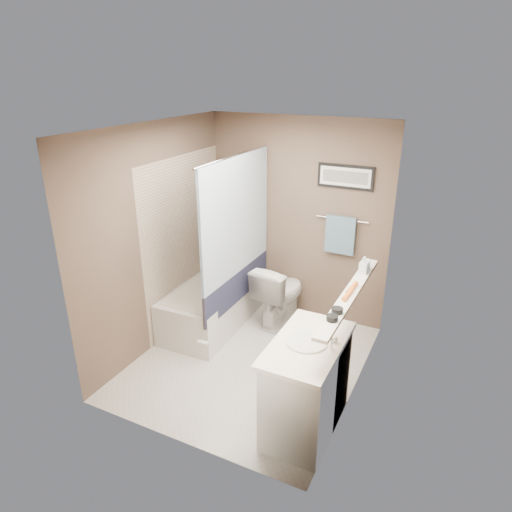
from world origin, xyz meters
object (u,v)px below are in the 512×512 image
at_px(hair_brush_back, 352,288).
at_px(bathtub, 214,303).
at_px(vanity, 307,388).
at_px(hair_brush_front, 348,294).
at_px(toilet, 280,293).
at_px(soap_bottle, 364,265).
at_px(candle_bowl_far, 337,310).
at_px(glass_jar, 366,265).
at_px(candle_bowl_near, 332,318).

bearing_deg(hair_brush_back, bathtub, 160.34).
bearing_deg(vanity, hair_brush_front, 64.18).
distance_m(toilet, hair_brush_front, 1.74).
distance_m(toilet, soap_bottle, 1.49).
relative_size(toilet, candle_bowl_far, 8.45).
relative_size(glass_jar, soap_bottle, 0.61).
xyz_separation_m(vanity, hair_brush_front, (0.19, 0.40, 0.74)).
bearing_deg(candle_bowl_near, glass_jar, 90.00).
height_order(hair_brush_front, glass_jar, glass_jar).
height_order(bathtub, soap_bottle, soap_bottle).
relative_size(toilet, soap_bottle, 4.65).
relative_size(vanity, glass_jar, 9.00).
bearing_deg(candle_bowl_far, hair_brush_back, 90.00).
relative_size(bathtub, candle_bowl_far, 16.67).
bearing_deg(candle_bowl_near, hair_brush_front, 90.00).
distance_m(hair_brush_front, soap_bottle, 0.52).
height_order(toilet, vanity, vanity).
distance_m(candle_bowl_near, hair_brush_back, 0.56).
bearing_deg(bathtub, candle_bowl_near, -35.52).
bearing_deg(hair_brush_front, soap_bottle, 90.00).
height_order(bathtub, toilet, toilet).
relative_size(vanity, hair_brush_back, 4.09).
distance_m(toilet, vanity, 1.77).
height_order(bathtub, candle_bowl_near, candle_bowl_near).
distance_m(vanity, hair_brush_back, 0.92).
xyz_separation_m(toilet, candle_bowl_near, (1.09, -1.56, 0.75)).
height_order(toilet, candle_bowl_far, candle_bowl_far).
distance_m(bathtub, hair_brush_back, 2.09).
bearing_deg(hair_brush_front, hair_brush_back, 90.00).
bearing_deg(soap_bottle, vanity, -101.45).
relative_size(bathtub, glass_jar, 15.00).
bearing_deg(hair_brush_front, vanity, -114.98).
xyz_separation_m(hair_brush_front, glass_jar, (0.00, 0.60, 0.03)).
relative_size(candle_bowl_far, hair_brush_front, 0.41).
relative_size(candle_bowl_far, glass_jar, 0.90).
bearing_deg(hair_brush_back, vanity, -109.44).
bearing_deg(hair_brush_back, soap_bottle, 90.00).
height_order(bathtub, candle_bowl_far, candle_bowl_far).
distance_m(toilet, hair_brush_back, 1.66).
bearing_deg(candle_bowl_far, hair_brush_front, 90.00).
xyz_separation_m(candle_bowl_near, hair_brush_front, (0.00, 0.43, 0.00)).
distance_m(vanity, candle_bowl_far, 0.76).
distance_m(candle_bowl_near, glass_jar, 1.04).
bearing_deg(vanity, soap_bottle, 77.71).
bearing_deg(hair_brush_front, candle_bowl_far, -90.00).
relative_size(hair_brush_front, glass_jar, 2.20).
bearing_deg(hair_brush_back, toilet, 137.35).
xyz_separation_m(toilet, vanity, (0.90, -1.53, 0.02)).
height_order(candle_bowl_far, hair_brush_back, hair_brush_back).
bearing_deg(toilet, vanity, 128.07).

